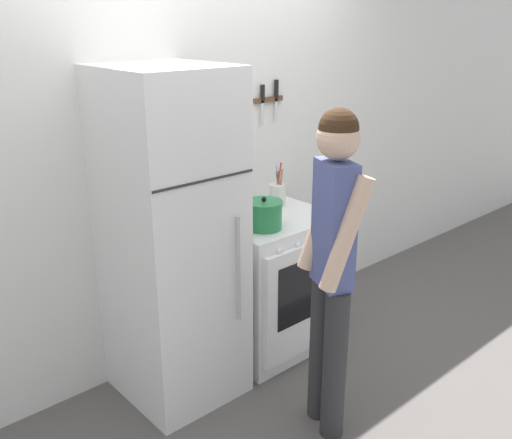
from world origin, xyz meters
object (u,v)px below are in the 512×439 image
at_px(dutch_oven_pot, 264,215).
at_px(tea_kettle, 238,205).
at_px(refrigerator, 172,241).
at_px(stove_range, 272,281).
at_px(person, 332,259).
at_px(utensil_jar, 277,194).

bearing_deg(dutch_oven_pot, tea_kettle, 87.07).
xyz_separation_m(refrigerator, stove_range, (0.72, -0.02, -0.46)).
xyz_separation_m(stove_range, person, (-0.33, -0.77, 0.50)).
distance_m(dutch_oven_pot, person, 0.69).
height_order(tea_kettle, person, person).
bearing_deg(utensil_jar, refrigerator, -171.55).
height_order(dutch_oven_pot, person, person).
bearing_deg(stove_range, dutch_oven_pot, -149.39).
height_order(stove_range, dutch_oven_pot, dutch_oven_pot).
bearing_deg(person, refrigerator, 49.01).
bearing_deg(refrigerator, tea_kettle, 12.76).
distance_m(refrigerator, dutch_oven_pot, 0.57).
distance_m(refrigerator, person, 0.88).
xyz_separation_m(refrigerator, tea_kettle, (0.57, 0.13, 0.05)).
relative_size(refrigerator, dutch_oven_pot, 6.89).
bearing_deg(tea_kettle, dutch_oven_pot, -92.93).
xyz_separation_m(tea_kettle, utensil_jar, (0.34, 0.01, -0.00)).
distance_m(refrigerator, stove_range, 0.86).
distance_m(stove_range, dutch_oven_pot, 0.55).
height_order(refrigerator, dutch_oven_pot, refrigerator).
bearing_deg(tea_kettle, refrigerator, -167.24).
relative_size(refrigerator, person, 1.09).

